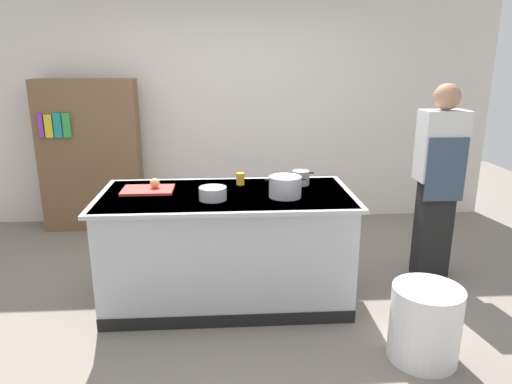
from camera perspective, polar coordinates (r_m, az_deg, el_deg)
ground_plane at (r=4.02m, az=-3.45°, el=-12.60°), size 10.00×10.00×0.00m
back_wall at (r=5.65m, az=-3.90°, el=11.67°), size 6.40×0.12×3.00m
counter_island at (r=3.82m, az=-3.57°, el=-6.46°), size 1.98×0.98×0.90m
cutting_board at (r=3.83m, az=-12.99°, el=0.24°), size 0.40×0.28×0.02m
onion at (r=3.82m, az=-12.18°, el=1.06°), size 0.08×0.08×0.08m
stock_pot at (r=3.57m, az=3.52°, el=0.66°), size 0.31×0.25×0.16m
sauce_pan at (r=3.93m, az=5.40°, el=1.74°), size 0.21×0.14×0.12m
mixing_bowl at (r=3.51m, az=-5.29°, el=-0.17°), size 0.21×0.21×0.10m
juice_cup at (r=3.91m, az=-1.94°, el=1.60°), size 0.07×0.07×0.10m
trash_bin at (r=3.36m, az=19.75°, el=-14.76°), size 0.45×0.45×0.51m
person_chef at (r=4.35m, az=21.19°, el=1.52°), size 0.38×0.25×1.72m
bookshelf at (r=5.64m, az=-19.44°, el=4.15°), size 1.10×0.31×1.70m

